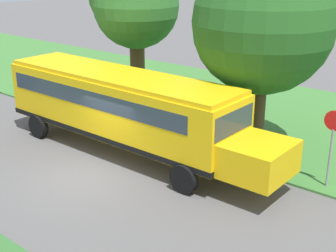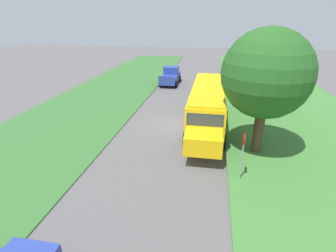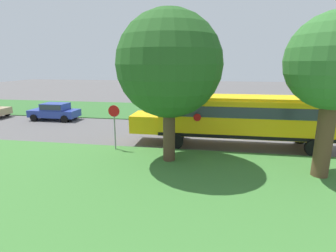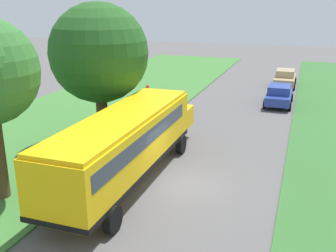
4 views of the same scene
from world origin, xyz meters
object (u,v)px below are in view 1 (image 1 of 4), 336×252
oak_tree_roadside_mid (267,21)px  school_bus (124,106)px  stop_sign (332,140)px  oak_tree_beside_bus (132,4)px

oak_tree_roadside_mid → school_bus: bearing=-49.0°
school_bus → oak_tree_roadside_mid: (-3.48, 4.01, 3.20)m
oak_tree_roadside_mid → stop_sign: size_ratio=2.81×
oak_tree_roadside_mid → stop_sign: bearing=67.5°
oak_tree_beside_bus → stop_sign: 11.55m
school_bus → stop_sign: (-2.07, 7.42, -0.19)m
oak_tree_beside_bus → stop_sign: bearing=79.3°
oak_tree_beside_bus → oak_tree_roadside_mid: size_ratio=0.94×
school_bus → stop_sign: school_bus is taller
school_bus → oak_tree_roadside_mid: size_ratio=1.61×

